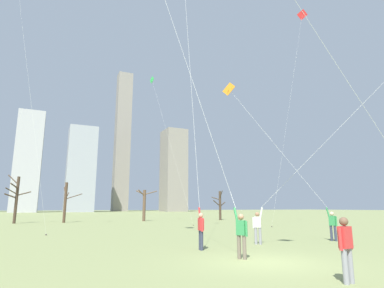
{
  "coord_description": "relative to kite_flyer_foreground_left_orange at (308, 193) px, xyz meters",
  "views": [
    {
      "loc": [
        -7.08,
        -9.49,
        1.87
      ],
      "look_at": [
        0.0,
        6.0,
        5.29
      ],
      "focal_mm": 29.5,
      "sensor_mm": 36.0,
      "label": 1
    }
  ],
  "objects": [
    {
      "name": "ground_plane",
      "position": [
        -7.16,
        -4.92,
        -2.73
      ],
      "size": [
        400.0,
        400.0,
        0.0
      ],
      "primitive_type": "plane",
      "color": "#848E56"
    },
    {
      "name": "kite_flyer_foreground_left_orange",
      "position": [
        0.0,
        0.0,
        0.0
      ],
      "size": [
        4.07,
        5.74,
        10.79
      ],
      "color": "#33384C",
      "rests_on": "ground"
    },
    {
      "name": "kite_flyer_foreground_right_yellow",
      "position": [
        -8.32,
        -2.94,
        2.42
      ],
      "size": [
        3.91,
        6.18,
        20.28
      ],
      "color": "#726656",
      "rests_on": "ground"
    },
    {
      "name": "kite_flyer_midfield_left_teal",
      "position": [
        -2.93,
        -1.55,
        -0.14
      ],
      "size": [
        10.02,
        8.66,
        14.33
      ],
      "color": "gray",
      "rests_on": "ground"
    },
    {
      "name": "kite_flyer_far_back_white",
      "position": [
        -7.27,
        0.56,
        3.28
      ],
      "size": [
        2.82,
        8.42,
        22.85
      ],
      "color": "#33384C",
      "rests_on": "ground"
    },
    {
      "name": "bystander_far_off_by_trees",
      "position": [
        -7.23,
        -8.45,
        -1.82
      ],
      "size": [
        0.51,
        0.25,
        1.62
      ],
      "color": "gray",
      "rests_on": "ground"
    },
    {
      "name": "distant_kite_drifting_right_green",
      "position": [
        -2.52,
        23.01,
        14.3
      ],
      "size": [
        2.84,
        7.95,
        19.06
      ],
      "color": "green",
      "rests_on": "ground"
    },
    {
      "name": "distant_kite_high_overhead_red",
      "position": [
        10.85,
        10.34,
        19.61
      ],
      "size": [
        6.22,
        0.72,
        24.59
      ],
      "color": "red",
      "rests_on": "ground"
    },
    {
      "name": "bare_tree_far_right_edge",
      "position": [
        9.63,
        27.71,
        -0.48
      ],
      "size": [
        2.89,
        2.5,
        4.33
      ],
      "color": "#423326",
      "rests_on": "ground"
    },
    {
      "name": "bare_tree_center",
      "position": [
        -17.51,
        28.87,
        0.31
      ],
      "size": [
        2.84,
        2.47,
        5.78
      ],
      "color": "#423326",
      "rests_on": "ground"
    },
    {
      "name": "bare_tree_right_of_center",
      "position": [
        -1.75,
        28.97,
        -0.36
      ],
      "size": [
        2.76,
        1.92,
        4.29
      ],
      "color": "brown",
      "rests_on": "ground"
    },
    {
      "name": "bare_tree_left_of_center",
      "position": [
        -11.99,
        28.52,
        -0.13
      ],
      "size": [
        2.27,
        1.36,
        4.95
      ],
      "color": "#4C3828",
      "rests_on": "ground"
    },
    {
      "name": "skyline_short_annex",
      "position": [
        38.75,
        122.18,
        16.13
      ],
      "size": [
        9.9,
        11.57,
        37.72
      ],
      "color": "gray",
      "rests_on": "ground"
    },
    {
      "name": "skyline_slender_spire",
      "position": [
        42.85,
        138.13,
        9.63
      ],
      "size": [
        6.77,
        6.26,
        31.92
      ],
      "color": "slate",
      "rests_on": "ground"
    },
    {
      "name": "skyline_tall_tower",
      "position": [
        17.73,
        138.51,
        31.82
      ],
      "size": [
        7.06,
        6.06,
        69.1
      ],
      "color": "gray",
      "rests_on": "ground"
    },
    {
      "name": "skyline_squat_block",
      "position": [
        -21.66,
        119.76,
        16.37
      ],
      "size": [
        9.32,
        9.93,
        38.19
      ],
      "color": "#B2B2B7",
      "rests_on": "ground"
    },
    {
      "name": "skyline_mid_tower_left",
      "position": [
        -2.32,
        120.99,
        14.48
      ],
      "size": [
        11.07,
        10.46,
        34.42
      ],
      "color": "#9EA3AD",
      "rests_on": "ground"
    }
  ]
}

